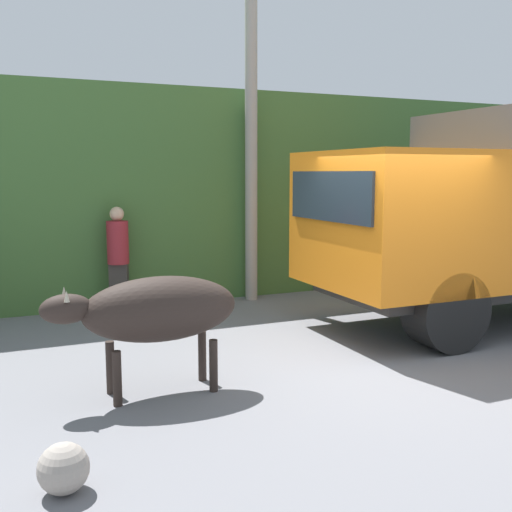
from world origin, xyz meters
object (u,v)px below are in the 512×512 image
brown_cow (156,310)px  pedestrian_on_hill (118,255)px  utility_pole (251,99)px  roadside_rock (63,468)px

brown_cow → pedestrian_on_hill: size_ratio=1.15×
utility_pole → pedestrian_on_hill: bearing=-179.3°
brown_cow → utility_pole: size_ratio=0.29×
brown_cow → roadside_rock: (-1.11, -1.67, -0.70)m
pedestrian_on_hill → brown_cow: bearing=105.4°
utility_pole → roadside_rock: (-3.85, -5.59, -3.38)m
utility_pole → roadside_rock: size_ratio=18.55×
brown_cow → utility_pole: bearing=45.8°
brown_cow → roadside_rock: 2.12m
brown_cow → utility_pole: utility_pole is taller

